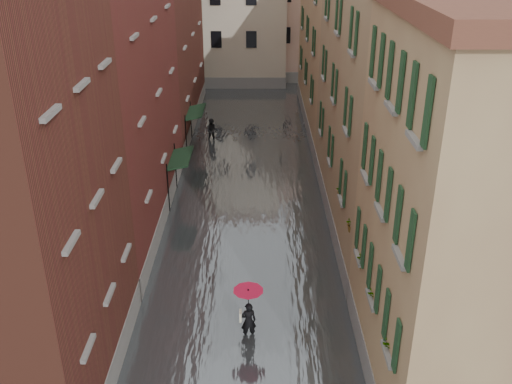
{
  "coord_description": "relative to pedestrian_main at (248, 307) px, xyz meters",
  "views": [
    {
      "loc": [
        0.5,
        -16.15,
        13.46
      ],
      "look_at": [
        0.45,
        6.03,
        3.0
      ],
      "focal_mm": 40.0,
      "sensor_mm": 36.0,
      "label": 1
    }
  ],
  "objects": [
    {
      "name": "awning_far",
      "position": [
        -3.68,
        18.95,
        1.12
      ],
      "size": [
        1.09,
        3.07,
        2.8
      ],
      "color": "black",
      "rests_on": "ground"
    },
    {
      "name": "building_right_mid",
      "position": [
        6.81,
        8.91,
        5.15
      ],
      "size": [
        6.0,
        14.0,
        13.0
      ],
      "primitive_type": "cube",
      "color": "#96825B",
      "rests_on": "ground"
    },
    {
      "name": "building_end_pink",
      "position": [
        5.81,
        39.91,
        4.65
      ],
      "size": [
        10.0,
        9.0,
        12.0
      ],
      "primitive_type": "cube",
      "color": "#D0A392",
      "rests_on": "ground"
    },
    {
      "name": "awning_near",
      "position": [
        -3.68,
        11.01,
        1.12
      ],
      "size": [
        1.09,
        2.93,
        2.8
      ],
      "color": "black",
      "rests_on": "ground"
    },
    {
      "name": "building_left_mid",
      "position": [
        -7.19,
        8.91,
        4.9
      ],
      "size": [
        6.0,
        14.0,
        12.5
      ],
      "primitive_type": "cube",
      "color": "#591E1C",
      "rests_on": "ground"
    },
    {
      "name": "building_right_far",
      "position": [
        6.81,
        23.91,
        4.4
      ],
      "size": [
        6.0,
        16.0,
        11.5
      ],
      "primitive_type": "cube",
      "color": "#936D4C",
      "rests_on": "ground"
    },
    {
      "name": "pedestrian_main",
      "position": [
        0.0,
        0.0,
        0.0
      ],
      "size": [
        1.07,
        1.07,
        2.06
      ],
      "color": "black",
      "rests_on": "ground"
    },
    {
      "name": "window_planters",
      "position": [
        3.93,
        0.42,
        2.16
      ],
      "size": [
        0.59,
        10.62,
        0.84
      ],
      "color": "brown",
      "rests_on": "ground"
    },
    {
      "name": "pedestrian_far",
      "position": [
        -2.71,
        20.14,
        -0.5
      ],
      "size": [
        0.87,
        0.7,
        1.69
      ],
      "primitive_type": "imported",
      "rotation": [
        0.0,
        0.0,
        0.08
      ],
      "color": "black",
      "rests_on": "ground"
    },
    {
      "name": "floodwater",
      "position": [
        -0.19,
        12.91,
        -1.25
      ],
      "size": [
        10.0,
        60.0,
        0.2
      ],
      "primitive_type": "cube",
      "color": "#4F5458",
      "rests_on": "ground"
    },
    {
      "name": "building_end_cream",
      "position": [
        -3.19,
        37.91,
        5.15
      ],
      "size": [
        12.0,
        9.0,
        13.0
      ],
      "primitive_type": "cube",
      "color": "beige",
      "rests_on": "ground"
    },
    {
      "name": "ground",
      "position": [
        -0.19,
        -0.09,
        -1.35
      ],
      "size": [
        120.0,
        120.0,
        0.0
      ],
      "primitive_type": "plane",
      "color": "#5D5D60",
      "rests_on": "ground"
    },
    {
      "name": "building_right_near",
      "position": [
        6.81,
        -2.09,
        4.4
      ],
      "size": [
        6.0,
        8.0,
        11.5
      ],
      "primitive_type": "cube",
      "color": "#936D4C",
      "rests_on": "ground"
    },
    {
      "name": "building_left_far",
      "position": [
        -7.19,
        23.91,
        5.65
      ],
      "size": [
        6.0,
        16.0,
        14.0
      ],
      "primitive_type": "cube",
      "color": "brown",
      "rests_on": "ground"
    }
  ]
}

